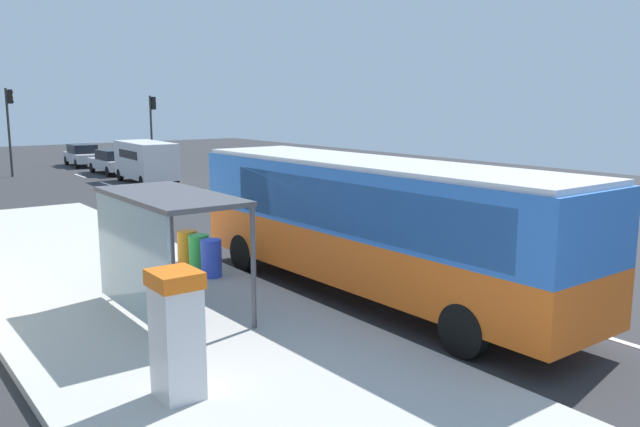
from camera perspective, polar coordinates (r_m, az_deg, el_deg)
The scene contains 20 objects.
ground_plane at distance 28.43m, azimuth -12.22°, elevation 0.39°, with size 56.00×92.00×0.04m, color #2D2D30.
sidewalk_platform at distance 15.20m, azimuth -15.65°, elevation -7.57°, with size 6.20×30.00×0.18m, color beige.
lane_stripe_seg_1 at distance 16.42m, azimuth 10.85°, elevation -6.38°, with size 0.16×2.20×0.01m, color silver.
lane_stripe_seg_2 at distance 20.02m, azimuth 0.31°, elevation -3.25°, with size 0.16×2.20×0.01m, color silver.
lane_stripe_seg_3 at distance 24.13m, azimuth -6.79°, elevation -1.06°, with size 0.16×2.20×0.01m, color silver.
lane_stripe_seg_4 at distance 28.53m, azimuth -11.76°, elevation 0.49°, with size 0.16×2.20×0.01m, color silver.
lane_stripe_seg_5 at distance 33.10m, azimuth -15.39°, elevation 1.61°, with size 0.16×2.20×0.01m, color silver.
lane_stripe_seg_6 at distance 37.77m, azimuth -18.12°, elevation 2.46°, with size 0.16×2.20×0.01m, color silver.
lane_stripe_seg_7 at distance 42.52m, azimuth -20.26°, elevation 3.11°, with size 0.16×2.20×0.01m, color silver.
bus at distance 15.01m, azimuth 4.55°, elevation -0.56°, with size 2.75×11.06×3.21m.
white_van at distance 37.53m, azimuth -15.01°, elevation 4.62°, with size 2.25×5.29×2.30m.
sedan_near at distance 49.01m, azimuth -20.07°, elevation 4.86°, with size 2.01×4.48×1.52m.
sedan_far at distance 43.05m, azimuth -17.69°, elevation 4.38°, with size 1.87×4.42×1.52m.
ticket_machine at distance 9.95m, azimuth -12.44°, elevation -10.21°, with size 0.66×0.76×1.94m.
recycling_bin_blue at distance 16.54m, azimuth -9.51°, elevation -3.89°, with size 0.52×0.52×0.95m, color blue.
recycling_bin_green at distance 17.15m, azimuth -10.57°, elevation -3.43°, with size 0.52×0.52×0.95m, color green.
recycling_bin_orange at distance 17.77m, azimuth -11.55°, elevation -3.00°, with size 0.52×0.52×0.95m, color orange.
traffic_light_near_side at distance 45.16m, azimuth -14.49°, elevation 7.91°, with size 0.49×0.28×4.89m.
traffic_light_far_side at distance 43.47m, azimuth -25.56°, elevation 7.53°, with size 0.49×0.28×5.30m.
bus_shelter at distance 13.59m, azimuth -14.23°, elevation -0.83°, with size 1.80×4.00×2.50m.
Camera 1 is at (-11.39, -11.65, 4.55)m, focal length 36.50 mm.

